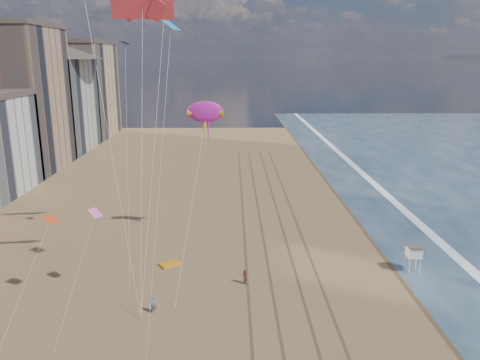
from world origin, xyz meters
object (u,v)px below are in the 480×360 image
(lifeguard_stand, at_px, (414,251))
(grounded_kite, at_px, (170,264))
(kite_flyer_a, at_px, (154,304))
(kite_flyer_b, at_px, (245,277))
(show_kite, at_px, (205,112))

(lifeguard_stand, height_order, grounded_kite, lifeguard_stand)
(lifeguard_stand, relative_size, kite_flyer_a, 1.87)
(grounded_kite, xyz_separation_m, kite_flyer_b, (8.24, -4.68, 0.68))
(lifeguard_stand, bearing_deg, kite_flyer_b, -171.66)
(show_kite, relative_size, kite_flyer_a, 14.06)
(lifeguard_stand, xyz_separation_m, grounded_kite, (-26.32, 2.03, -2.21))
(kite_flyer_a, distance_m, kite_flyer_b, 9.89)
(lifeguard_stand, distance_m, show_kite, 28.13)
(lifeguard_stand, height_order, show_kite, show_kite)
(kite_flyer_a, bearing_deg, kite_flyer_b, -5.17)
(show_kite, height_order, kite_flyer_b, show_kite)
(lifeguard_stand, distance_m, grounded_kite, 26.49)
(grounded_kite, bearing_deg, show_kite, 28.12)
(show_kite, bearing_deg, lifeguard_stand, -23.62)
(lifeguard_stand, xyz_separation_m, kite_flyer_a, (-26.44, -7.92, -1.52))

